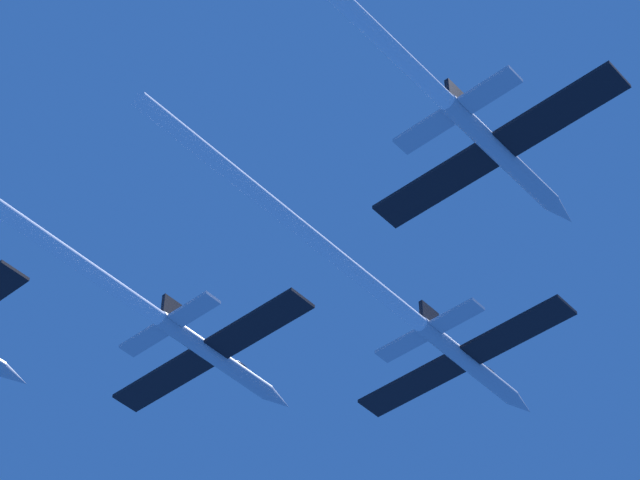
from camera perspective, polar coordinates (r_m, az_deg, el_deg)
The scene contains 3 objects.
jet_lead at distance 79.75m, azimuth 2.98°, elevation -2.54°, with size 15.64×35.40×2.59m.
jet_left_wing at distance 79.97m, azimuth -8.25°, elevation -2.40°, with size 15.64×34.24×2.59m.
jet_right_wing at distance 67.81m, azimuth 3.31°, elevation 8.01°, with size 15.64×38.10×2.59m.
Camera 1 is at (35.36, -55.05, -53.54)m, focal length 74.51 mm.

